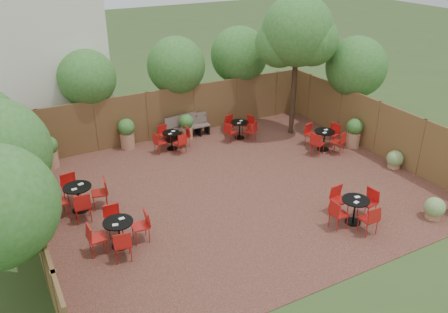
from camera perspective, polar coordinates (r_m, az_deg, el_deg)
ground at (r=14.91m, az=1.23°, el=-4.13°), size 80.00×80.00×0.00m
courtyard_paving at (r=14.90m, az=1.23°, el=-4.09°), size 12.00×10.00×0.02m
fence_back at (r=18.59m, az=-6.38°, el=5.40°), size 12.00×0.08×2.00m
fence_left at (r=12.94m, az=-22.69°, el=-6.29°), size 0.08×10.00×2.00m
fence_right at (r=17.92m, az=18.24°, el=3.43°), size 0.08×10.00×2.00m
neighbour_building at (r=19.61m, az=-22.99°, el=13.77°), size 5.00×4.00×8.00m
overhang_foliage at (r=15.22m, az=-8.60°, el=7.44°), size 15.72×10.75×2.61m
courtyard_tree at (r=18.12m, az=9.01°, el=14.51°), size 2.82×2.73×5.47m
park_bench_left at (r=18.69m, az=-3.97°, el=3.87°), size 1.41×0.47×0.87m
park_bench_right at (r=18.54m, az=-5.14°, el=3.69°), size 1.51×0.66×0.90m
bistro_tables at (r=14.97m, az=-1.03°, el=-2.00°), size 10.70×8.53×0.93m
planters at (r=17.34m, az=-5.75°, el=2.57°), size 11.13×4.60×1.17m
low_shrubs at (r=15.62m, az=23.63°, el=-3.69°), size 2.03×3.62×0.64m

